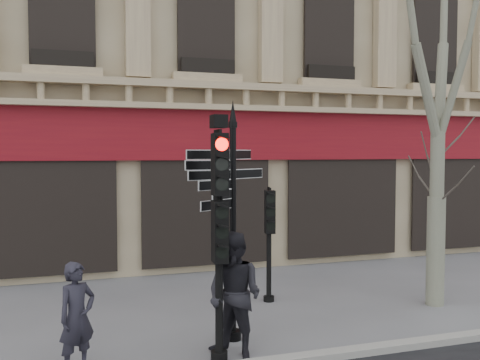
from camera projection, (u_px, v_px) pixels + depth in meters
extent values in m
plane|color=#5B5B60|center=(277.00, 332.00, 9.38)|extent=(80.00, 80.00, 0.00)
cube|color=gray|center=(312.00, 357.00, 8.05)|extent=(80.00, 0.25, 0.12)
cube|color=#998766|center=(157.00, 2.00, 20.77)|extent=(28.00, 15.00, 18.00)
cube|color=maroon|center=(207.00, 135.00, 13.82)|extent=(28.00, 0.25, 1.30)
cube|color=#967D61|center=(209.00, 96.00, 13.55)|extent=(28.00, 0.35, 0.74)
cylinder|color=black|center=(233.00, 235.00, 8.90)|extent=(0.11, 0.11, 3.56)
cylinder|color=black|center=(233.00, 335.00, 8.99)|extent=(0.28, 0.28, 0.16)
cone|color=black|center=(233.00, 111.00, 8.79)|extent=(0.12, 0.12, 0.36)
cylinder|color=black|center=(219.00, 249.00, 8.02)|extent=(0.12, 0.12, 3.41)
cylinder|color=black|center=(219.00, 355.00, 8.11)|extent=(0.25, 0.25, 0.14)
cube|color=black|center=(219.00, 231.00, 8.01)|extent=(0.43, 0.32, 0.92)
cube|color=black|center=(219.00, 164.00, 7.96)|extent=(0.43, 0.32, 0.92)
sphere|color=#FF0C05|center=(219.00, 148.00, 7.94)|extent=(0.19, 0.19, 0.19)
cube|color=black|center=(219.00, 121.00, 7.92)|extent=(0.23, 0.28, 0.19)
cylinder|color=black|center=(269.00, 246.00, 11.24)|extent=(0.11, 0.11, 2.36)
cylinder|color=black|center=(269.00, 298.00, 11.29)|extent=(0.25, 0.25, 0.13)
cube|color=black|center=(269.00, 212.00, 11.20)|extent=(0.45, 0.37, 0.90)
cylinder|color=gray|center=(436.00, 251.00, 10.98)|extent=(0.37, 0.37, 2.24)
cylinder|color=gray|center=(437.00, 167.00, 10.89)|extent=(0.29, 0.29, 1.43)
imported|color=#22202B|center=(77.00, 317.00, 7.63)|extent=(0.69, 0.63, 1.59)
imported|color=black|center=(235.00, 295.00, 8.18)|extent=(1.15, 1.19, 1.94)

